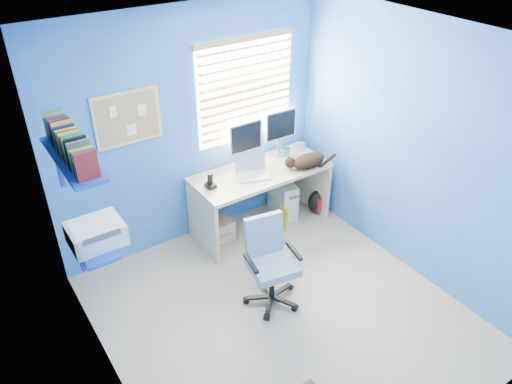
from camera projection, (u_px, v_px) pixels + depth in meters
floor at (282, 315)px, 4.61m from camera, size 3.00×3.20×0.00m
ceiling at (292, 43)px, 3.28m from camera, size 3.00×3.20×0.00m
wall_back at (192, 130)px, 5.07m from camera, size 3.00×0.01×2.50m
wall_front at (456, 331)px, 2.82m from camera, size 3.00×0.01×2.50m
wall_left at (101, 273)px, 3.24m from camera, size 0.01×3.20×2.50m
wall_right at (415, 153)px, 4.65m from camera, size 0.01×3.20×2.50m
desk at (261, 199)px, 5.59m from camera, size 1.52×0.65×0.74m
laptop at (253, 167)px, 5.23m from camera, size 0.39×0.35×0.22m
monitor_left at (245, 145)px, 5.32m from camera, size 0.40×0.12×0.54m
monitor_right at (279, 132)px, 5.58m from camera, size 0.40×0.13×0.54m
phone at (210, 180)px, 5.06m from camera, size 0.09×0.11×0.17m
mug at (286, 152)px, 5.65m from camera, size 0.10×0.09×0.10m
cd_spindle at (300, 146)px, 5.80m from camera, size 0.13×0.13×0.07m
cat at (309, 161)px, 5.43m from camera, size 0.46×0.32×0.15m
tower_pc at (283, 198)px, 5.88m from camera, size 0.26×0.46×0.45m
drawer_boxes at (216, 230)px, 5.49m from camera, size 0.35×0.28×0.27m
yellow_book at (283, 217)px, 5.73m from camera, size 0.03×0.17×0.24m
backpack at (317, 201)px, 5.96m from camera, size 0.26×0.21×0.30m
office_chair at (270, 272)px, 4.63m from camera, size 0.57×0.57×0.85m
window_blinds at (247, 90)px, 5.19m from camera, size 1.15×0.05×1.10m
corkboard at (128, 118)px, 4.59m from camera, size 0.64×0.02×0.52m
wall_shelves at (82, 191)px, 3.73m from camera, size 0.42×0.90×1.05m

